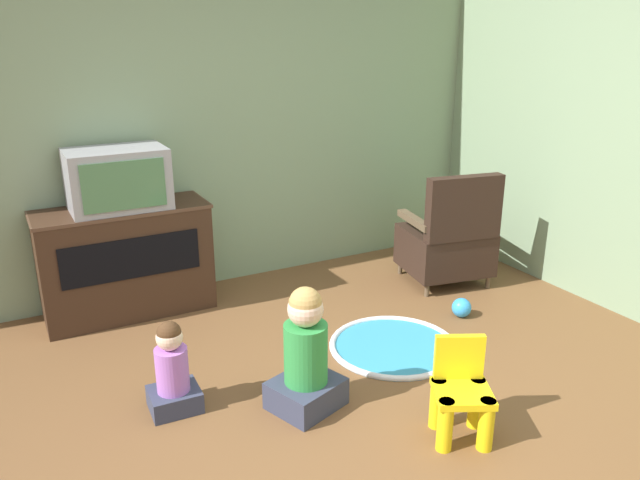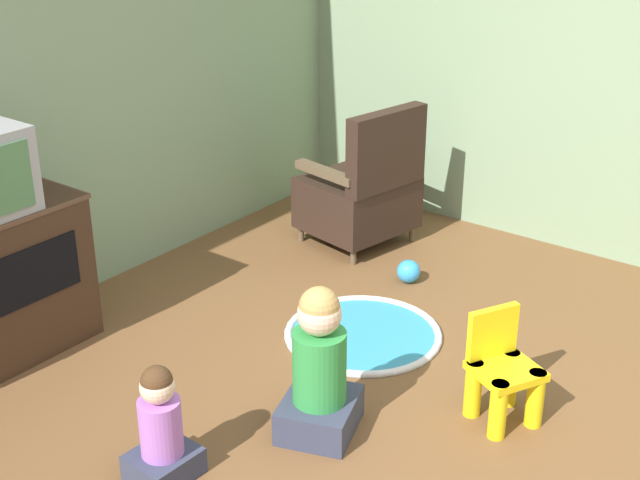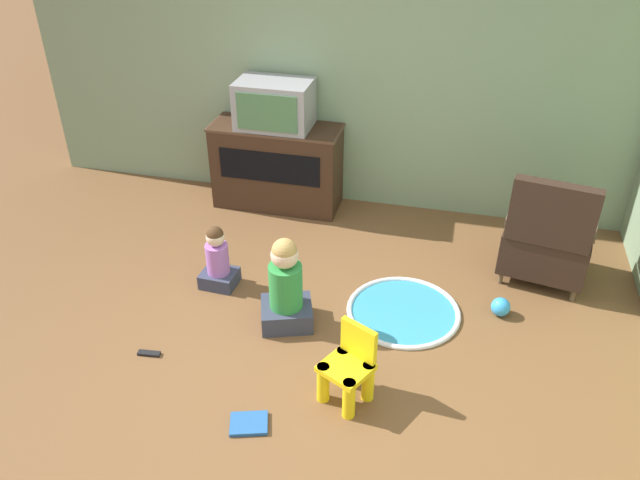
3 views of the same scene
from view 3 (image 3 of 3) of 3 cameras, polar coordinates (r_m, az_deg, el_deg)
ground_plane at (r=4.13m, az=-3.53°, el=-11.31°), size 30.00×30.00×0.00m
wall_back at (r=5.53m, az=0.85°, el=16.80°), size 5.50×0.12×2.73m
tv_cabinet at (r=5.70m, az=-3.94°, el=6.85°), size 1.16×0.45×0.77m
television at (r=5.47m, az=-4.20°, el=12.26°), size 0.64×0.43×0.40m
black_armchair at (r=4.97m, az=20.07°, el=-0.00°), size 0.71×0.67×0.91m
yellow_kid_chair at (r=3.79m, az=2.59°, el=-11.89°), size 0.36×0.36×0.50m
play_mat at (r=4.56m, az=7.63°, el=-6.48°), size 0.82×0.82×0.04m
child_watching_left at (r=4.73m, az=-9.34°, el=-1.85°), size 0.27×0.24×0.51m
child_watching_center at (r=4.26m, az=-3.15°, el=-4.44°), size 0.43×0.41×0.69m
toy_ball at (r=4.65m, az=16.19°, el=-5.89°), size 0.14×0.14×0.14m
book at (r=3.79m, az=-6.52°, el=-16.34°), size 0.26×0.23×0.02m
remote_control at (r=4.34m, az=-15.36°, el=-9.97°), size 0.15×0.06×0.02m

